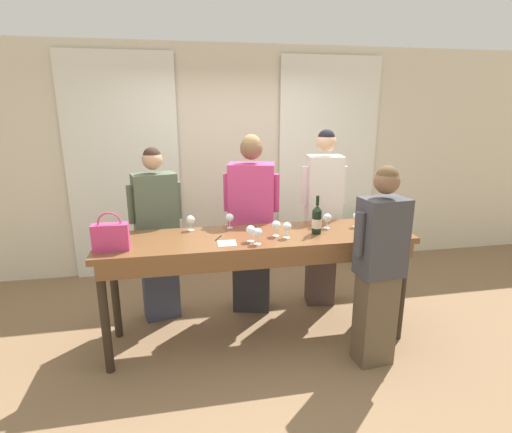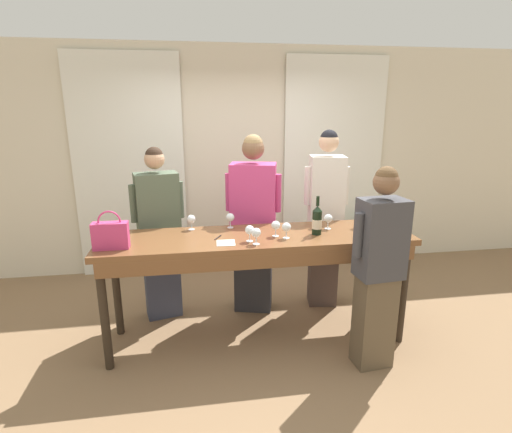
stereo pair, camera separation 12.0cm
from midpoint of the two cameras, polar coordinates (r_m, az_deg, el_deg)
ground_plane at (r=3.89m, az=-0.72°, el=-16.77°), size 18.00×18.00×0.00m
wall_back at (r=5.13m, az=-4.44°, el=7.87°), size 12.00×0.06×2.80m
curtain_panel_left at (r=5.09m, az=-19.01°, el=6.38°), size 1.31×0.03×2.69m
curtain_panel_right at (r=5.38m, az=9.55°, el=7.45°), size 1.31×0.03×2.69m
tasting_bar at (r=3.47m, az=-0.70°, el=-4.50°), size 2.69×0.68×1.00m
wine_bottle at (r=3.51m, az=7.71°, el=-0.49°), size 0.09×0.09×0.34m
handbag at (r=3.29m, az=-21.04°, el=-2.67°), size 0.27×0.10×0.31m
wine_glass_front_left at (r=3.69m, az=7.61°, el=-0.11°), size 0.08×0.08×0.14m
wine_glass_front_mid at (r=3.91m, az=14.35°, el=0.42°), size 0.08×0.08×0.14m
wine_glass_front_right at (r=3.68m, az=9.22°, el=-0.25°), size 0.08×0.08×0.14m
wine_glass_center_left at (r=3.63m, az=-10.28°, el=-0.51°), size 0.08×0.08×0.14m
wine_glass_center_mid at (r=3.21m, az=-0.85°, el=-2.38°), size 0.08×0.08×0.14m
wine_glass_center_right at (r=3.65m, az=-4.74°, el=-0.20°), size 0.08×0.08×0.14m
wine_glass_back_left at (r=3.41m, az=1.88°, el=-1.28°), size 0.08×0.08×0.14m
wine_glass_back_mid at (r=3.37m, az=3.43°, el=-1.52°), size 0.08×0.08×0.14m
wine_glass_back_right at (r=3.28m, az=-1.82°, el=-2.00°), size 0.08×0.08×0.14m
wine_glass_near_host at (r=3.49m, az=14.87°, el=-1.45°), size 0.08×0.08×0.14m
wine_glass_by_bottle at (r=3.77m, az=13.33°, el=-0.06°), size 0.08×0.08×0.14m
napkin at (r=3.27m, az=-5.22°, el=-3.83°), size 0.16×0.16×0.00m
pen at (r=3.40m, az=-6.39°, el=-3.04°), size 0.07×0.12×0.01m
guest_olive_jacket at (r=4.00m, az=-14.75°, el=-2.53°), size 0.51×0.32×1.72m
guest_pink_top at (r=4.02m, az=-1.51°, el=-1.15°), size 0.55×0.38×1.82m
guest_cream_sweater at (r=4.20m, az=8.70°, el=-0.16°), size 0.46×0.32×1.86m
host_pouring at (r=3.31m, az=16.20°, el=-6.87°), size 0.46×0.28×1.65m
potted_plant at (r=5.51m, az=15.08°, el=-2.63°), size 0.33×0.33×0.71m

